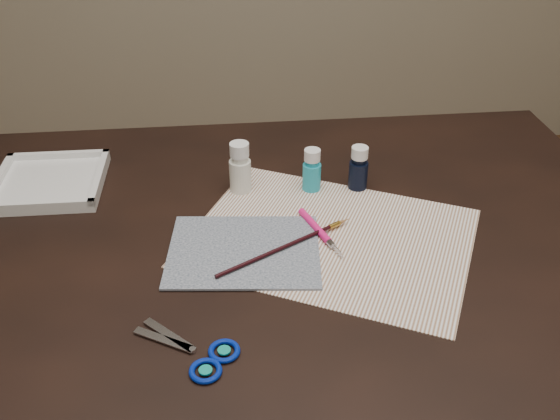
{
  "coord_description": "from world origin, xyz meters",
  "views": [
    {
      "loc": [
        -0.09,
        -0.86,
        1.37
      ],
      "look_at": [
        0.0,
        0.0,
        0.8
      ],
      "focal_mm": 40.0,
      "sensor_mm": 36.0,
      "label": 1
    }
  ],
  "objects": [
    {
      "name": "paper",
      "position": [
        0.09,
        -0.02,
        0.75
      ],
      "size": [
        0.56,
        0.52,
        0.0
      ],
      "primitive_type": "cube",
      "rotation": [
        0.0,
        0.0,
        -0.47
      ],
      "color": "white",
      "rests_on": "table"
    },
    {
      "name": "paint_bottle_white",
      "position": [
        -0.06,
        0.15,
        0.8
      ],
      "size": [
        0.05,
        0.05,
        0.1
      ],
      "primitive_type": "cylinder",
      "rotation": [
        0.0,
        0.0,
        -0.32
      ],
      "color": "silver",
      "rests_on": "table"
    },
    {
      "name": "palette_tray",
      "position": [
        -0.42,
        0.2,
        0.76
      ],
      "size": [
        0.2,
        0.2,
        0.02
      ],
      "primitive_type": "cube",
      "rotation": [
        0.0,
        0.0,
        -0.01
      ],
      "color": "white",
      "rests_on": "table"
    },
    {
      "name": "paint_bottle_navy",
      "position": [
        0.16,
        0.14,
        0.79
      ],
      "size": [
        0.05,
        0.05,
        0.09
      ],
      "primitive_type": "cylinder",
      "rotation": [
        0.0,
        0.0,
        0.39
      ],
      "color": "black",
      "rests_on": "table"
    },
    {
      "name": "canvas",
      "position": [
        -0.06,
        -0.04,
        0.75
      ],
      "size": [
        0.26,
        0.22,
        0.0
      ],
      "primitive_type": "cube",
      "rotation": [
        0.0,
        0.0,
        -0.1
      ],
      "color": "#0F1E34",
      "rests_on": "paper"
    },
    {
      "name": "craft_knife",
      "position": [
        0.07,
        -0.02,
        0.76
      ],
      "size": [
        0.06,
        0.15,
        0.01
      ],
      "primitive_type": null,
      "rotation": [
        0.0,
        0.0,
        -1.24
      ],
      "color": "#F61B7A",
      "rests_on": "paper"
    },
    {
      "name": "scissors",
      "position": [
        -0.16,
        -0.25,
        0.75
      ],
      "size": [
        0.19,
        0.16,
        0.01
      ],
      "primitive_type": null,
      "rotation": [
        0.0,
        0.0,
        2.61
      ],
      "color": "silver",
      "rests_on": "table"
    },
    {
      "name": "paint_bottle_cyan",
      "position": [
        0.07,
        0.14,
        0.79
      ],
      "size": [
        0.04,
        0.04,
        0.08
      ],
      "primitive_type": "cylinder",
      "rotation": [
        0.0,
        0.0,
        0.22
      ],
      "color": "#22A9C2",
      "rests_on": "table"
    },
    {
      "name": "paintbrush",
      "position": [
        0.01,
        -0.05,
        0.76
      ],
      "size": [
        0.24,
        0.14,
        0.01
      ],
      "primitive_type": null,
      "rotation": [
        0.0,
        0.0,
        0.52
      ],
      "color": "black",
      "rests_on": "canvas"
    },
    {
      "name": "table",
      "position": [
        0.0,
        0.0,
        0.38
      ],
      "size": [
        1.3,
        0.9,
        0.75
      ],
      "primitive_type": "cube",
      "color": "black",
      "rests_on": "ground"
    }
  ]
}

